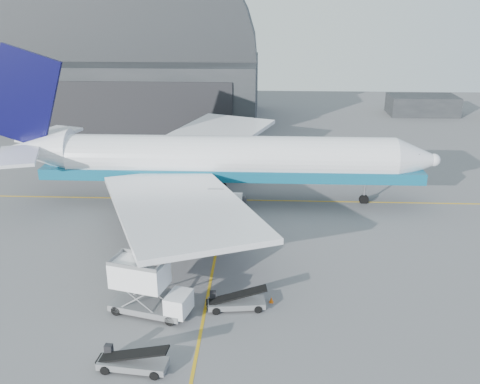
{
  "coord_description": "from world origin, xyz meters",
  "views": [
    {
      "loc": [
        4.55,
        -41.98,
        24.18
      ],
      "look_at": [
        2.15,
        10.79,
        4.5
      ],
      "focal_mm": 40.0,
      "sensor_mm": 36.0,
      "label": 1
    }
  ],
  "objects_px": {
    "belt_loader_a": "(132,362)",
    "catering_truck": "(147,288)",
    "pushback_tug": "(196,236)",
    "belt_loader_b": "(236,302)",
    "airliner": "(213,160)"
  },
  "relations": [
    {
      "from": "airliner",
      "to": "belt_loader_a",
      "type": "relative_size",
      "value": 10.57
    },
    {
      "from": "catering_truck",
      "to": "belt_loader_b",
      "type": "xyz_separation_m",
      "value": [
        7.01,
        0.94,
        -1.69
      ]
    },
    {
      "from": "pushback_tug",
      "to": "belt_loader_b",
      "type": "bearing_deg",
      "value": -68.44
    },
    {
      "from": "belt_loader_a",
      "to": "catering_truck",
      "type": "bearing_deg",
      "value": 99.0
    },
    {
      "from": "belt_loader_a",
      "to": "belt_loader_b",
      "type": "relative_size",
      "value": 1.02
    },
    {
      "from": "catering_truck",
      "to": "belt_loader_a",
      "type": "distance_m",
      "value": 7.11
    },
    {
      "from": "airliner",
      "to": "catering_truck",
      "type": "xyz_separation_m",
      "value": [
        -2.94,
        -24.98,
        -3.06
      ]
    },
    {
      "from": "airliner",
      "to": "belt_loader_b",
      "type": "distance_m",
      "value": 24.84
    },
    {
      "from": "pushback_tug",
      "to": "belt_loader_b",
      "type": "distance_m",
      "value": 13.22
    },
    {
      "from": "belt_loader_a",
      "to": "belt_loader_b",
      "type": "distance_m",
      "value": 10.29
    },
    {
      "from": "catering_truck",
      "to": "airliner",
      "type": "bearing_deg",
      "value": 98.26
    },
    {
      "from": "airliner",
      "to": "belt_loader_a",
      "type": "xyz_separation_m",
      "value": [
        -2.59,
        -31.88,
        -4.74
      ]
    },
    {
      "from": "catering_truck",
      "to": "pushback_tug",
      "type": "bearing_deg",
      "value": 95.47
    },
    {
      "from": "catering_truck",
      "to": "pushback_tug",
      "type": "distance_m",
      "value": 13.54
    },
    {
      "from": "pushback_tug",
      "to": "belt_loader_a",
      "type": "relative_size",
      "value": 0.74
    }
  ]
}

